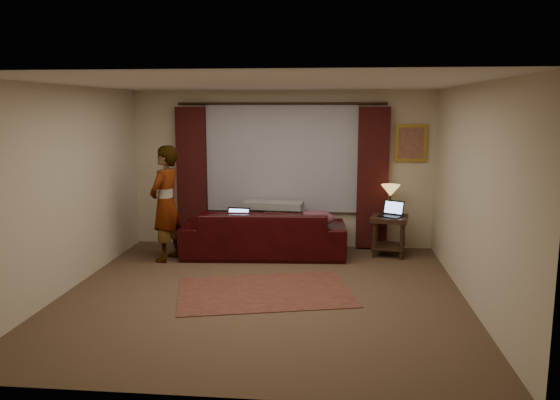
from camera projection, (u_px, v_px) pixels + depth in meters
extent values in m
cube|color=brown|center=(263.00, 294.00, 6.87)|extent=(5.00, 5.00, 0.01)
cube|color=silver|center=(262.00, 83.00, 6.43)|extent=(5.00, 5.00, 0.02)
cube|color=beige|center=(282.00, 169.00, 9.10)|extent=(5.00, 0.02, 2.60)
cube|color=beige|center=(220.00, 242.00, 4.20)|extent=(5.00, 0.02, 2.60)
cube|color=beige|center=(66.00, 189.00, 6.89)|extent=(0.02, 5.00, 2.60)
cube|color=beige|center=(473.00, 195.00, 6.41)|extent=(0.02, 5.00, 2.60)
cube|color=#9A99A1|center=(281.00, 158.00, 9.01)|extent=(2.50, 0.05, 1.80)
cube|color=#350E0D|center=(192.00, 176.00, 9.16)|extent=(0.50, 0.14, 2.30)
cube|color=#350E0D|center=(373.00, 178.00, 8.87)|extent=(0.50, 0.14, 2.30)
cylinder|color=black|center=(281.00, 104.00, 8.81)|extent=(0.04, 0.04, 3.40)
cube|color=#B08D2D|center=(411.00, 143.00, 8.79)|extent=(0.50, 0.04, 0.60)
imported|color=black|center=(264.00, 223.00, 8.59)|extent=(2.61, 1.27, 1.03)
cube|color=gray|center=(273.00, 188.00, 8.77)|extent=(0.98, 0.47, 0.11)
ellipsoid|color=brown|center=(316.00, 219.00, 8.35)|extent=(0.68, 0.61, 0.24)
cube|color=brown|center=(265.00, 292.00, 6.94)|extent=(2.44, 1.91, 0.01)
cube|color=black|center=(389.00, 236.00, 8.61)|extent=(0.64, 0.64, 0.63)
imported|color=gray|center=(166.00, 204.00, 8.26)|extent=(0.63, 0.63, 1.76)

